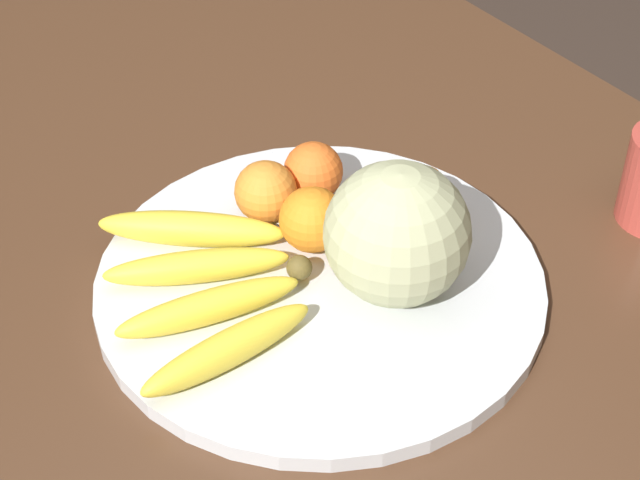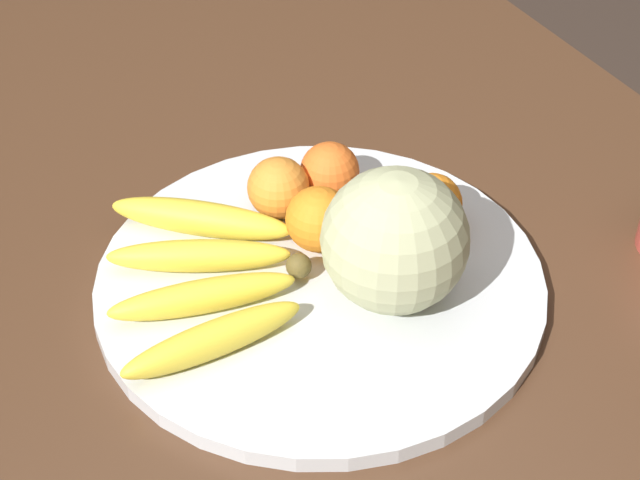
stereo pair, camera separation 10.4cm
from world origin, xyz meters
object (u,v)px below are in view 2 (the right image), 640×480
Objects in this scene: fruit_bowl at (320,283)px; orange_front_left at (320,221)px; orange_front_right at (330,171)px; orange_mid_center at (278,188)px; orange_back_left at (431,204)px; kitchen_table at (294,326)px; melon at (395,240)px; produce_tag at (305,219)px; banana_bunch at (205,272)px.

orange_front_left is at bearing -28.64° from fruit_bowl.
orange_mid_center is (-0.00, 0.06, 0.00)m from orange_front_right.
orange_back_left is (-0.03, -0.12, -0.00)m from orange_front_left.
orange_back_left is at bearing -102.13° from kitchen_table.
melon is 1.56× the size of produce_tag.
orange_front_right is (0.11, -0.07, 0.04)m from fruit_bowl.
fruit_bowl is at bearing 41.89° from melon.
orange_front_right is at bearing -89.91° from orange_mid_center.
kitchen_table is at bearing 10.43° from fruit_bowl.
orange_front_right is (0.07, -0.08, 0.14)m from kitchen_table.
melon is at bearing 172.16° from orange_front_right.
banana_bunch is 2.87× the size of produce_tag.
orange_mid_center reaches higher than banana_bunch.
orange_front_left is at bearing -95.33° from kitchen_table.
banana_bunch is 4.06× the size of orange_front_right.
produce_tag reaches higher than kitchen_table.
orange_back_left reaches higher than produce_tag.
orange_front_right is at bearing -7.84° from melon.
orange_front_left is (0.10, 0.03, -0.04)m from melon.
fruit_bowl is 3.18× the size of melon.
orange_front_left is at bearing -160.52° from banana_bunch.
fruit_bowl is 7.00× the size of orange_back_left.
orange_front_left is 0.75× the size of produce_tag.
kitchen_table is 0.16m from orange_mid_center.
produce_tag is at bearing -141.88° from banana_bunch.
orange_back_left reaches higher than kitchen_table.
orange_back_left is at bearing -127.68° from orange_mid_center.
orange_mid_center is at bearing -16.10° from kitchen_table.
orange_front_right is (0.07, -0.18, 0.01)m from banana_bunch.
melon is (-0.10, -0.06, 0.18)m from kitchen_table.
orange_front_left is at bearing 15.38° from melon.
produce_tag is (-0.03, 0.04, -0.03)m from orange_front_right.
melon is at bearing -138.11° from fruit_bowl.
orange_front_left is at bearing 76.08° from orange_back_left.
orange_mid_center is (0.07, 0.01, -0.00)m from orange_front_left.
orange_back_left is (-0.10, -0.07, -0.00)m from orange_front_right.
fruit_bowl is at bearing 146.42° from produce_tag.
kitchen_table is 0.12m from produce_tag.
fruit_bowl is (-0.05, -0.01, 0.10)m from kitchen_table.
banana_bunch is (0.10, 0.16, -0.05)m from melon.
melon is 0.19m from banana_bunch.
melon is 2.07× the size of orange_front_left.
kitchen_table is at bearing -159.00° from banana_bunch.
orange_front_left is 0.09m from orange_front_right.
orange_mid_center is at bearing 19.78° from produce_tag.
banana_bunch is at bearing 120.61° from orange_mid_center.
orange_mid_center reaches higher than produce_tag.
banana_bunch is 0.25m from orange_back_left.
banana_bunch reaches higher than fruit_bowl.
fruit_bowl is 6.60× the size of orange_front_left.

